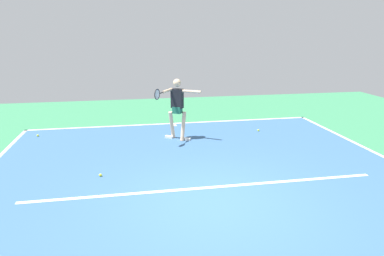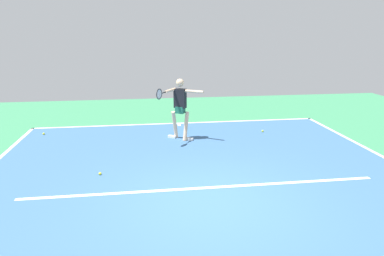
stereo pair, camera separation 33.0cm
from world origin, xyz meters
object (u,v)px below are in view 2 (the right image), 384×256
(tennis_player, at_px, (180,105))
(tennis_ball_centre_court, at_px, (44,134))
(tennis_ball_near_player, at_px, (263,131))
(tennis_ball_by_sideline, at_px, (100,174))

(tennis_player, bearing_deg, tennis_ball_centre_court, 17.90)
(tennis_player, xyz_separation_m, tennis_ball_near_player, (-2.70, -0.41, -1.01))
(tennis_player, distance_m, tennis_ball_near_player, 2.91)
(tennis_ball_centre_court, bearing_deg, tennis_ball_by_sideline, 121.30)
(tennis_ball_near_player, height_order, tennis_ball_centre_court, same)
(tennis_player, distance_m, tennis_ball_by_sideline, 3.32)
(tennis_player, bearing_deg, tennis_ball_by_sideline, 81.49)
(tennis_player, xyz_separation_m, tennis_ball_centre_court, (4.16, -1.06, -1.01))
(tennis_player, relative_size, tennis_ball_near_player, 27.46)
(tennis_ball_by_sideline, bearing_deg, tennis_player, -130.76)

